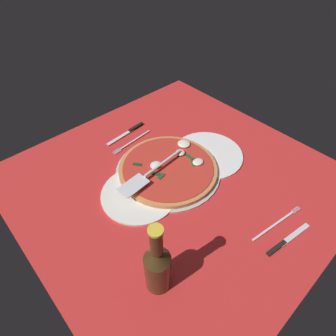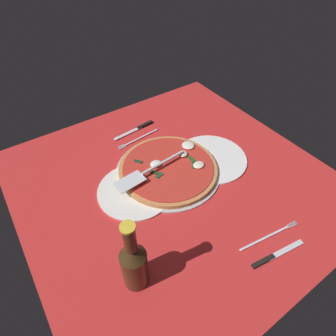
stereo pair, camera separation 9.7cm
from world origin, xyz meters
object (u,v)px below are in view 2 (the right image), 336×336
object	(u,v)px
pizza_server	(148,171)
beer_bottle	(134,263)
place_setting_near	(271,247)
dinner_plate_left	(135,191)
pizza	(168,168)
place_setting_far	(138,134)
dinner_plate_right	(211,159)

from	to	relation	value
pizza_server	beer_bottle	distance (cm)	34.76
pizza_server	place_setting_near	bearing A→B (deg)	105.07
dinner_plate_left	beer_bottle	size ratio (longest dim) A/B	1.02
pizza_server	pizza	bearing A→B (deg)	172.03
dinner_plate_left	pizza_server	bearing A→B (deg)	17.84
pizza_server	place_setting_far	xyz separation A→B (cm)	(9.58, 23.51, -3.94)
dinner_plate_left	pizza	size ratio (longest dim) A/B	0.72
place_setting_near	dinner_plate_right	bearing A→B (deg)	83.61
dinner_plate_right	place_setting_far	bearing A→B (deg)	117.70
dinner_plate_right	pizza	xyz separation A→B (cm)	(-16.15, 3.72, 1.24)
pizza	pizza_server	size ratio (longest dim) A/B	1.26
dinner_plate_right	pizza	world-z (taller)	pizza
place_setting_near	place_setting_far	xyz separation A→B (cm)	(-4.93, 64.29, 0.00)
dinner_plate_left	pizza	bearing A→B (deg)	6.06
place_setting_far	place_setting_near	bearing A→B (deg)	89.21
dinner_plate_left	pizza	world-z (taller)	pizza
pizza	place_setting_far	bearing A→B (deg)	86.19
place_setting_far	beer_bottle	bearing A→B (deg)	54.45
dinner_plate_right	pizza_server	bearing A→B (deg)	170.11
pizza_server	place_setting_near	distance (cm)	43.47
dinner_plate_right	beer_bottle	world-z (taller)	beer_bottle
pizza_server	place_setting_far	world-z (taller)	pizza_server
pizza	dinner_plate_right	bearing A→B (deg)	-12.99
dinner_plate_right	place_setting_near	bearing A→B (deg)	-104.73
dinner_plate_right	pizza	size ratio (longest dim) A/B	0.76
pizza_server	place_setting_far	size ratio (longest dim) A/B	1.36
place_setting_near	beer_bottle	distance (cm)	38.31
beer_bottle	place_setting_near	bearing A→B (deg)	-20.51
place_setting_near	place_setting_far	size ratio (longest dim) A/B	1.11
pizza	beer_bottle	bearing A→B (deg)	-136.23
dinner_plate_left	pizza	xyz separation A→B (cm)	(14.15, 1.50, 1.24)
pizza_server	place_setting_near	xyz separation A→B (cm)	(14.51, -40.79, -3.94)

